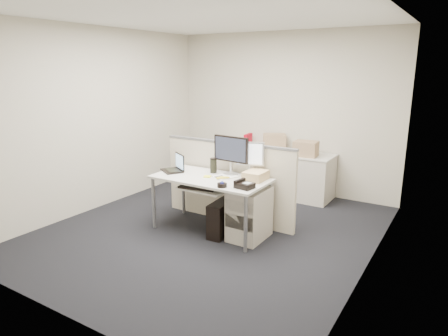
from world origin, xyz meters
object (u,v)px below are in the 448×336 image
Objects in this scene: monitor_main at (231,156)px; laptop at (172,163)px; desk_phone at (245,185)px; desk at (211,182)px.

monitor_main is 1.64× the size of laptop.
desk_phone is (0.45, -0.44, -0.23)m from monitor_main.
monitor_main is 0.67m from desk_phone.
laptop is 1.54× the size of desk_phone.
desk_phone is (0.60, -0.18, 0.10)m from desk.
monitor_main is at bearing 60.17° from desk.
desk is 0.44m from monitor_main.
monitor_main is at bearing 143.15° from desk_phone.
desk is at bearing 33.84° from laptop.
monitor_main reaches higher than desk_phone.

